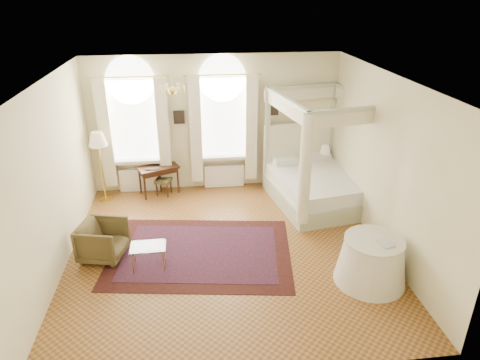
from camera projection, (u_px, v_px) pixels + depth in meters
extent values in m
plane|color=#965D2B|center=(227.00, 250.00, 8.36)|extent=(6.00, 6.00, 0.00)
plane|color=#FAEEBE|center=(215.00, 124.00, 10.39)|extent=(6.00, 0.00, 6.00)
plane|color=#FAEEBE|center=(249.00, 274.00, 4.97)|extent=(6.00, 0.00, 6.00)
plane|color=#FAEEBE|center=(52.00, 181.00, 7.35)|extent=(0.00, 6.00, 6.00)
plane|color=#FAEEBE|center=(385.00, 165.00, 8.01)|extent=(0.00, 6.00, 6.00)
plane|color=white|center=(225.00, 80.00, 6.99)|extent=(6.00, 6.00, 0.00)
cube|color=silver|center=(134.00, 121.00, 10.09)|extent=(1.10, 0.04, 1.90)
cylinder|color=silver|center=(130.00, 80.00, 9.70)|extent=(1.10, 0.04, 1.10)
cube|color=white|center=(138.00, 161.00, 10.42)|extent=(1.32, 0.24, 0.08)
cube|color=beige|center=(105.00, 134.00, 9.97)|extent=(0.28, 0.14, 2.60)
cube|color=beige|center=(164.00, 132.00, 10.11)|extent=(0.28, 0.14, 2.60)
cube|color=white|center=(140.00, 180.00, 10.65)|extent=(1.00, 0.12, 0.58)
cube|color=silver|center=(223.00, 118.00, 10.32)|extent=(1.10, 0.04, 1.90)
cylinder|color=silver|center=(222.00, 78.00, 9.93)|extent=(1.10, 0.04, 1.10)
cube|color=white|center=(224.00, 157.00, 10.65)|extent=(1.32, 0.24, 0.08)
cube|color=beige|center=(196.00, 131.00, 10.20)|extent=(0.28, 0.14, 2.60)
cube|color=beige|center=(251.00, 129.00, 10.34)|extent=(0.28, 0.14, 2.60)
cube|color=white|center=(224.00, 176.00, 10.88)|extent=(1.00, 0.12, 0.58)
cylinder|color=gold|center=(172.00, 79.00, 8.06)|extent=(0.02, 0.02, 0.40)
sphere|color=gold|center=(172.00, 91.00, 8.15)|extent=(0.16, 0.16, 0.16)
sphere|color=beige|center=(184.00, 87.00, 8.15)|extent=(0.07, 0.07, 0.07)
sphere|color=beige|center=(178.00, 85.00, 8.31)|extent=(0.07, 0.07, 0.07)
sphere|color=beige|center=(167.00, 85.00, 8.28)|extent=(0.07, 0.07, 0.07)
sphere|color=beige|center=(160.00, 87.00, 8.10)|extent=(0.07, 0.07, 0.07)
sphere|color=beige|center=(166.00, 89.00, 7.94)|extent=(0.07, 0.07, 0.07)
sphere|color=beige|center=(178.00, 89.00, 7.96)|extent=(0.07, 0.07, 0.07)
cube|color=black|center=(179.00, 117.00, 10.18)|extent=(0.26, 0.03, 0.32)
cube|color=black|center=(274.00, 110.00, 10.40)|extent=(0.22, 0.03, 0.26)
cube|color=#B1B795|center=(316.00, 195.00, 10.10)|extent=(2.24, 2.60, 0.40)
cube|color=white|center=(317.00, 181.00, 9.96)|extent=(2.11, 2.47, 0.31)
cube|color=beige|center=(299.00, 148.00, 10.75)|extent=(1.86, 0.41, 1.32)
cube|color=#B1B795|center=(267.00, 141.00, 10.38)|extent=(0.11, 0.11, 2.53)
cube|color=#B1B795|center=(331.00, 134.00, 10.84)|extent=(0.11, 0.11, 2.53)
cube|color=#B1B795|center=(305.00, 176.00, 8.48)|extent=(0.11, 0.11, 2.53)
cube|color=#B1B795|center=(381.00, 166.00, 8.94)|extent=(0.11, 0.11, 2.53)
cube|color=#B1B795|center=(303.00, 87.00, 10.09)|extent=(1.86, 0.41, 0.09)
cube|color=#B1B795|center=(351.00, 110.00, 8.19)|extent=(1.86, 0.41, 0.09)
cube|color=#B1B795|center=(287.00, 100.00, 8.91)|extent=(0.48, 2.29, 0.09)
cube|color=#B1B795|center=(360.00, 94.00, 9.37)|extent=(0.48, 2.29, 0.09)
cube|color=beige|center=(303.00, 93.00, 10.15)|extent=(1.92, 0.38, 0.31)
cube|color=beige|center=(350.00, 118.00, 8.25)|extent=(1.92, 0.38, 0.31)
cube|color=beige|center=(286.00, 107.00, 8.97)|extent=(0.45, 2.35, 0.31)
cube|color=beige|center=(359.00, 101.00, 9.43)|extent=(0.45, 2.35, 0.31)
cylinder|color=beige|center=(305.00, 171.00, 8.44)|extent=(0.24, 0.24, 2.31)
cylinder|color=beige|center=(382.00, 161.00, 8.90)|extent=(0.24, 0.24, 2.31)
cube|color=#3A1F0F|center=(322.00, 173.00, 10.96)|extent=(0.54, 0.51, 0.67)
cylinder|color=gold|center=(325.00, 156.00, 10.84)|extent=(0.11, 0.11, 0.19)
cone|color=beige|center=(325.00, 149.00, 10.76)|extent=(0.26, 0.26, 0.21)
cube|color=#3A1F0F|center=(158.00, 168.00, 10.36)|extent=(1.07, 0.82, 0.06)
cube|color=#3A1F0F|center=(158.00, 171.00, 10.39)|extent=(0.94, 0.69, 0.10)
cylinder|color=#3A1F0F|center=(140.00, 181.00, 10.47)|extent=(0.05, 0.05, 0.67)
cylinder|color=#3A1F0F|center=(172.00, 175.00, 10.84)|extent=(0.05, 0.05, 0.67)
cylinder|color=#3A1F0F|center=(145.00, 187.00, 10.17)|extent=(0.05, 0.05, 0.67)
cylinder|color=#3A1F0F|center=(178.00, 180.00, 10.54)|extent=(0.05, 0.05, 0.67)
imported|color=black|center=(152.00, 168.00, 10.23)|extent=(0.34, 0.22, 0.03)
cube|color=#4E4621|center=(163.00, 181.00, 10.41)|extent=(0.45, 0.45, 0.07)
cylinder|color=#3A1F0F|center=(157.00, 190.00, 10.40)|extent=(0.04, 0.04, 0.34)
cylinder|color=#3A1F0F|center=(167.00, 191.00, 10.36)|extent=(0.04, 0.04, 0.34)
cylinder|color=#3A1F0F|center=(161.00, 186.00, 10.64)|extent=(0.04, 0.04, 0.34)
cylinder|color=#3A1F0F|center=(171.00, 186.00, 10.60)|extent=(0.04, 0.04, 0.34)
imported|color=#4A3D1F|center=(103.00, 241.00, 7.99)|extent=(0.96, 0.94, 0.72)
cube|color=silver|center=(148.00, 247.00, 7.70)|extent=(0.63, 0.44, 0.02)
cylinder|color=gold|center=(133.00, 263.00, 7.59)|extent=(0.03, 0.03, 0.42)
cylinder|color=gold|center=(164.00, 261.00, 7.65)|extent=(0.03, 0.03, 0.42)
cylinder|color=gold|center=(135.00, 252.00, 7.91)|extent=(0.03, 0.03, 0.42)
cylinder|color=gold|center=(164.00, 250.00, 7.97)|extent=(0.03, 0.03, 0.42)
cylinder|color=gold|center=(106.00, 199.00, 10.31)|extent=(0.30, 0.30, 0.03)
cylinder|color=gold|center=(102.00, 171.00, 10.00)|extent=(0.04, 0.04, 1.50)
cone|color=beige|center=(97.00, 139.00, 9.67)|extent=(0.44, 0.44, 0.32)
cube|color=#3D150E|center=(201.00, 252.00, 8.27)|extent=(3.76, 2.94, 0.01)
cube|color=black|center=(201.00, 252.00, 8.26)|extent=(3.15, 2.33, 0.01)
cone|color=silver|center=(371.00, 261.00, 7.33)|extent=(1.23, 1.23, 0.79)
cylinder|color=silver|center=(374.00, 241.00, 7.16)|extent=(1.00, 1.00, 0.04)
imported|color=black|center=(380.00, 244.00, 6.98)|extent=(0.26, 0.31, 0.03)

